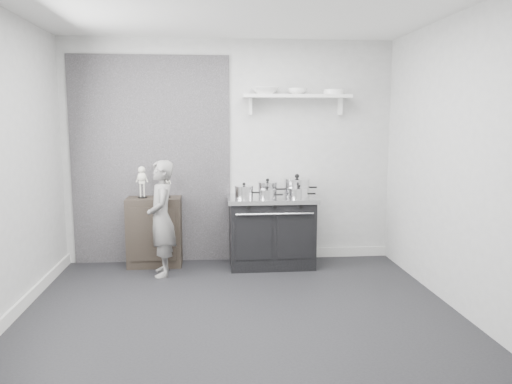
{
  "coord_description": "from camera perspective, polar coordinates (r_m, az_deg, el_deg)",
  "views": [
    {
      "loc": [
        -0.25,
        -4.32,
        1.74
      ],
      "look_at": [
        0.24,
        0.95,
        0.97
      ],
      "focal_mm": 35.0,
      "sensor_mm": 36.0,
      "label": 1
    }
  ],
  "objects": [
    {
      "name": "wall_shelf",
      "position": [
        6.09,
        4.67,
        10.75
      ],
      "size": [
        1.3,
        0.26,
        0.24
      ],
      "color": "white",
      "rests_on": "room_shell"
    },
    {
      "name": "skeleton_torso",
      "position": [
        5.99,
        -10.24,
        1.12
      ],
      "size": [
        0.1,
        0.07,
        0.37
      ],
      "primitive_type": null,
      "color": "beige",
      "rests_on": "side_cabinet"
    },
    {
      "name": "skeleton_full",
      "position": [
        6.02,
        -12.91,
        1.38
      ],
      "size": [
        0.12,
        0.08,
        0.43
      ],
      "primitive_type": null,
      "color": "beige",
      "rests_on": "side_cabinet"
    },
    {
      "name": "child",
      "position": [
        5.67,
        -10.75,
        -2.99
      ],
      "size": [
        0.37,
        0.51,
        1.3
      ],
      "primitive_type": "imported",
      "rotation": [
        0.0,
        0.0,
        -1.44
      ],
      "color": "slate",
      "rests_on": "ground"
    },
    {
      "name": "pot_front_right",
      "position": [
        5.77,
        4.9,
        -0.13
      ],
      "size": [
        0.31,
        0.22,
        0.17
      ],
      "color": "silver",
      "rests_on": "stove"
    },
    {
      "name": "ground",
      "position": [
        4.66,
        -1.95,
        -13.69
      ],
      "size": [
        4.0,
        4.0,
        0.0
      ],
      "primitive_type": "plane",
      "color": "black",
      "rests_on": "ground"
    },
    {
      "name": "pot_back_right",
      "position": [
        6.01,
        4.7,
        0.6
      ],
      "size": [
        0.4,
        0.32,
        0.26
      ],
      "color": "silver",
      "rests_on": "stove"
    },
    {
      "name": "pot_front_left",
      "position": [
        5.77,
        -1.37,
        0.01
      ],
      "size": [
        0.3,
        0.21,
        0.19
      ],
      "color": "silver",
      "rests_on": "stove"
    },
    {
      "name": "side_cabinet",
      "position": [
        6.11,
        -11.5,
        -4.46
      ],
      "size": [
        0.64,
        0.37,
        0.83
      ],
      "primitive_type": "cube",
      "color": "black",
      "rests_on": "ground"
    },
    {
      "name": "plate_stack",
      "position": [
        6.18,
        8.89,
        11.22
      ],
      "size": [
        0.25,
        0.25,
        0.06
      ],
      "primitive_type": "cylinder",
      "color": "white",
      "rests_on": "wall_shelf"
    },
    {
      "name": "bowl_large",
      "position": [
        6.03,
        1.03,
        11.49
      ],
      "size": [
        0.33,
        0.33,
        0.08
      ],
      "primitive_type": "imported",
      "color": "white",
      "rests_on": "wall_shelf"
    },
    {
      "name": "pot_back_left",
      "position": [
        6.0,
        1.33,
        0.4
      ],
      "size": [
        0.33,
        0.24,
        0.21
      ],
      "color": "silver",
      "rests_on": "stove"
    },
    {
      "name": "pot_front_center",
      "position": [
        5.72,
        1.29,
        -0.25
      ],
      "size": [
        0.28,
        0.19,
        0.15
      ],
      "color": "silver",
      "rests_on": "stove"
    },
    {
      "name": "room_shell",
      "position": [
        4.47,
        -3.31,
        6.93
      ],
      "size": [
        4.02,
        3.62,
        2.71
      ],
      "color": "#A8A8A6",
      "rests_on": "ground"
    },
    {
      "name": "stove",
      "position": [
        5.98,
        1.76,
        -4.48
      ],
      "size": [
        1.04,
        0.65,
        0.84
      ],
      "color": "black",
      "rests_on": "ground"
    },
    {
      "name": "bowl_small",
      "position": [
        6.09,
        4.73,
        11.39
      ],
      "size": [
        0.23,
        0.23,
        0.07
      ],
      "primitive_type": "imported",
      "color": "white",
      "rests_on": "wall_shelf"
    }
  ]
}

